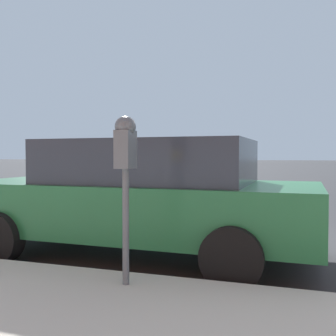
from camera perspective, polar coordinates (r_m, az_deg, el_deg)
ground_plane at (r=5.93m, az=12.70°, el=-11.21°), size 220.00×220.00×0.00m
parking_meter at (r=3.51m, az=-6.19°, el=1.72°), size 0.21×0.19×1.51m
car_green at (r=5.23m, az=-4.09°, el=-3.96°), size 2.15×4.68×1.53m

